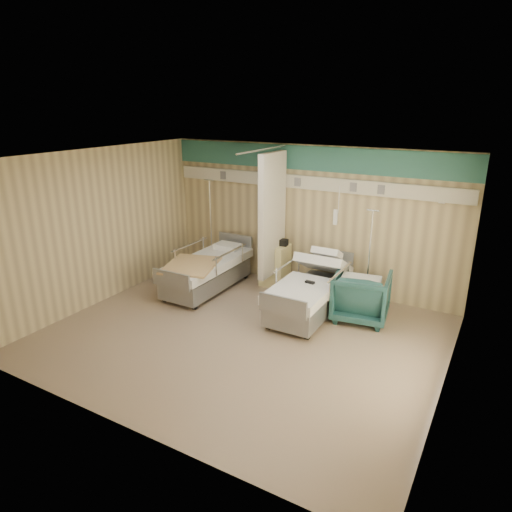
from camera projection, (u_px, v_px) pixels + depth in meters
The scene contains 13 objects.
ground at pixel (242, 336), 7.28m from camera, with size 6.00×5.00×0.00m, color gray.
room_walls at pixel (248, 219), 6.91m from camera, with size 6.04×5.04×2.82m.
bed_right at pixel (310, 297), 7.97m from camera, with size 1.00×2.16×0.63m, color white, non-canonical shape.
bed_left at pixel (207, 274), 9.00m from camera, with size 1.00×2.16×0.63m, color white, non-canonical shape.
bedside_cabinet at pixel (275, 265), 9.21m from camera, with size 0.50×0.48×0.85m, color #F6E89A.
visitor_armchair at pixel (361, 296), 7.74m from camera, with size 0.90×0.93×0.84m, color #1C4446.
waffle_blanket at pixel (361, 271), 7.57m from camera, with size 0.65×0.58×0.07m, color white.
iv_stand_right at pixel (367, 288), 8.19m from camera, with size 0.32×0.32×1.81m.
iv_stand_left at pixel (212, 253), 9.95m from camera, with size 0.36×0.36×2.02m.
call_remote at pixel (310, 282), 7.73m from camera, with size 0.16×0.07×0.04m, color black.
tan_blanket at pixel (191, 265), 8.52m from camera, with size 0.89×1.12×0.04m, color tan.
toiletry_bag at pixel (282, 242), 9.02m from camera, with size 0.23×0.15×0.13m, color black.
white_cup at pixel (270, 239), 9.25m from camera, with size 0.09×0.09×0.13m, color white.
Camera 1 is at (3.41, -5.53, 3.55)m, focal length 32.00 mm.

